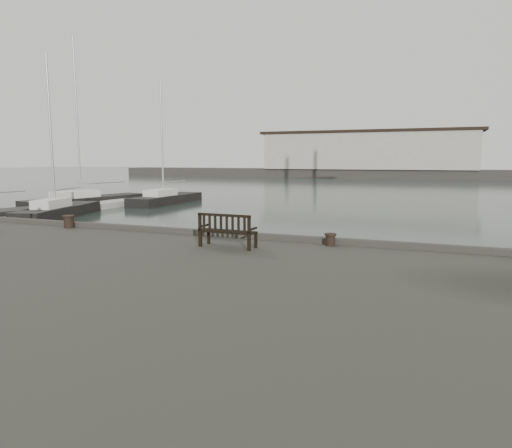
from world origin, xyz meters
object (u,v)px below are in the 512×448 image
Objects in this scene: bench at (227,237)px; bollard_left at (69,222)px; yacht_c at (59,214)px; yacht_b at (87,203)px; yacht_d at (166,201)px; bollard_right at (330,240)px.

bollard_left is at bearing 171.99° from bench.
yacht_c is (-19.57, 13.20, -1.63)m from bench.
bollard_left is at bearing -37.31° from yacht_b.
yacht_c reaches higher than yacht_d.
bench is at bearing -153.99° from bollard_right.
bollard_right is at bearing 28.54° from bench.
bollard_left is 0.04× the size of yacht_c.
bench is 4.64× the size of bollard_right.
yacht_b reaches higher than yacht_c.
yacht_c reaches higher than bollard_left.
bollard_right is 0.03× the size of yacht_c.
yacht_c reaches higher than bench.
bench reaches higher than bollard_left.
yacht_d is at bearing 128.31° from bench.
yacht_c is (-22.36, 11.84, -1.50)m from bollard_right.
bollard_left is 0.04× the size of yacht_d.
bollard_right is 32.80m from yacht_b.
yacht_b is 7.11m from yacht_d.
bench is at bearing -10.54° from bollard_left.
yacht_c is (4.09, -7.50, -0.00)m from yacht_b.
yacht_d is at bearing 50.73° from yacht_b.
yacht_b reaches higher than bollard_right.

